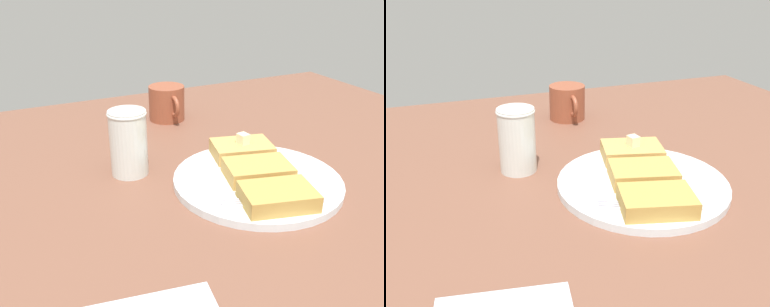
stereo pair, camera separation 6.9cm
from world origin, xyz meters
TOP-DOWN VIEW (x-y plane):
  - table_surface at (0.00, 0.00)cm, footprint 119.05×119.05cm
  - plate at (-2.68, 0.97)cm, footprint 26.82×26.82cm
  - toast_slice_left at (-10.76, 3.02)cm, footprint 9.45×11.59cm
  - toast_slice_middle at (-2.68, 0.97)cm, footprint 9.45×11.59cm
  - toast_slice_right at (5.41, -1.08)cm, footprint 9.45×11.59cm
  - butter_pat_primary at (-10.53, 3.02)cm, footprint 2.04×1.89cm
  - fork at (4.70, -2.13)cm, footprint 7.67×15.25cm
  - syrup_jar at (-15.39, -16.04)cm, footprint 6.42×6.42cm
  - coffee_mug at (-37.47, -0.10)cm, footprint 10.51×7.93cm

SIDE VIEW (x-z plane):
  - table_surface at x=0.00cm, z-range 0.00..2.62cm
  - plate at x=-2.68cm, z-range 2.70..3.92cm
  - fork at x=4.70cm, z-range 3.84..4.20cm
  - toast_slice_left at x=-10.76cm, z-range 3.84..6.34cm
  - toast_slice_middle at x=-2.68cm, z-range 3.84..6.34cm
  - toast_slice_right at x=5.41cm, z-range 3.84..6.34cm
  - coffee_mug at x=-37.47cm, z-range 2.63..10.27cm
  - butter_pat_primary at x=-10.53cm, z-range 6.34..8.16cm
  - syrup_jar at x=-15.39cm, z-range 2.19..13.23cm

